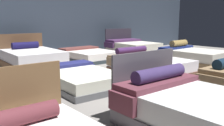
{
  "coord_description": "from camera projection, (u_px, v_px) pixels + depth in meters",
  "views": [
    {
      "loc": [
        -4.15,
        -4.9,
        1.52
      ],
      "look_at": [
        -0.25,
        -0.18,
        0.44
      ],
      "focal_mm": 39.87,
      "sensor_mm": 36.0,
      "label": 1
    }
  ],
  "objects": [
    {
      "name": "ground_plane",
      "position": [
        115.0,
        78.0,
        6.59
      ],
      "size": [
        18.0,
        18.0,
        0.02
      ],
      "primitive_type": "cube",
      "color": "gray"
    },
    {
      "name": "showroom_back_wall",
      "position": [
        41.0,
        13.0,
        9.71
      ],
      "size": [
        18.0,
        0.06,
        3.5
      ],
      "primitive_type": "cube",
      "color": "#333D4C",
      "rests_on": "ground_plane"
    },
    {
      "name": "bed_1",
      "position": [
        194.0,
        110.0,
        3.43
      ],
      "size": [
        1.59,
        2.07,
        1.01
      ],
      "rotation": [
        0.0,
        0.0,
        -0.0
      ],
      "color": "#514D56",
      "rests_on": "ground_plane"
    },
    {
      "name": "bed_5",
      "position": [
        79.0,
        78.0,
        5.73
      ],
      "size": [
        1.54,
        2.13,
        0.43
      ],
      "rotation": [
        0.0,
        0.0,
        -0.04
      ],
      "color": "#55575B",
      "rests_on": "ground_plane"
    },
    {
      "name": "bed_6",
      "position": [
        149.0,
        65.0,
        7.18
      ],
      "size": [
        1.69,
        2.2,
        0.68
      ],
      "rotation": [
        0.0,
        0.0,
        -0.03
      ],
      "color": "brown",
      "rests_on": "ground_plane"
    },
    {
      "name": "bed_7",
      "position": [
        193.0,
        56.0,
        8.54
      ],
      "size": [
        1.61,
        2.1,
        0.79
      ],
      "rotation": [
        0.0,
        0.0,
        0.04
      ],
      "color": "brown",
      "rests_on": "ground_plane"
    },
    {
      "name": "bed_9",
      "position": [
        32.0,
        58.0,
        8.03
      ],
      "size": [
        1.67,
        2.16,
        1.03
      ],
      "rotation": [
        0.0,
        0.0,
        -0.03
      ],
      "color": "brown",
      "rests_on": "ground_plane"
    },
    {
      "name": "bed_10",
      "position": [
        88.0,
        55.0,
        9.4
      ],
      "size": [
        1.66,
        2.06,
        0.43
      ],
      "rotation": [
        0.0,
        0.0,
        0.03
      ],
      "color": "#283136",
      "rests_on": "ground_plane"
    },
    {
      "name": "bed_11",
      "position": [
        132.0,
        48.0,
        10.93
      ],
      "size": [
        1.77,
        2.17,
        1.1
      ],
      "rotation": [
        0.0,
        0.0,
        -0.05
      ],
      "color": "#312B36",
      "rests_on": "ground_plane"
    }
  ]
}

